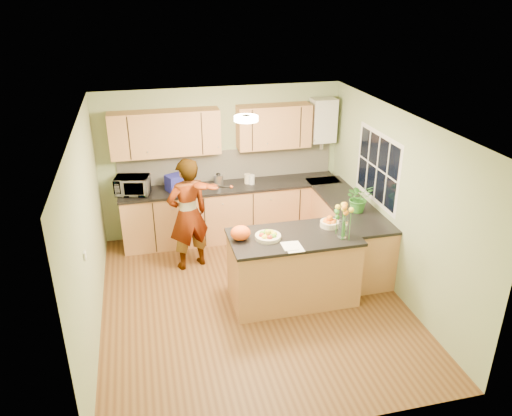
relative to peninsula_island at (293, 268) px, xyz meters
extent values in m
plane|color=#553218|center=(-0.54, 0.07, -0.49)|extent=(4.50, 4.50, 0.00)
cube|color=white|center=(-0.54, 0.07, 2.01)|extent=(4.00, 4.50, 0.02)
cube|color=#96AC7B|center=(-0.54, 2.32, 0.76)|extent=(4.00, 0.02, 2.50)
cube|color=#96AC7B|center=(-0.54, -2.18, 0.76)|extent=(4.00, 0.02, 2.50)
cube|color=#96AC7B|center=(-2.54, 0.07, 0.76)|extent=(0.02, 4.50, 2.50)
cube|color=#96AC7B|center=(1.46, 0.07, 0.76)|extent=(0.02, 4.50, 2.50)
cube|color=#B67949|center=(-0.44, 2.02, -0.04)|extent=(3.60, 0.60, 0.90)
cube|color=black|center=(-0.44, 2.01, 0.43)|extent=(3.64, 0.62, 0.04)
cube|color=#B67949|center=(1.16, 0.92, -0.04)|extent=(0.60, 2.20, 0.90)
cube|color=black|center=(1.15, 0.92, 0.43)|extent=(0.62, 2.24, 0.04)
cube|color=beige|center=(-0.44, 2.31, 0.71)|extent=(3.60, 0.02, 0.52)
cube|color=#B67949|center=(-1.44, 2.15, 1.36)|extent=(1.70, 0.34, 0.70)
cube|color=#B67949|center=(0.31, 2.15, 1.36)|extent=(1.20, 0.34, 0.70)
cube|color=silver|center=(1.16, 2.16, 1.41)|extent=(0.40, 0.30, 0.72)
cylinder|color=#B8B9BD|center=(1.16, 2.16, 1.01)|extent=(0.06, 0.06, 0.20)
cube|color=silver|center=(1.45, 0.67, 1.06)|extent=(0.01, 1.30, 1.05)
cube|color=black|center=(1.45, 0.67, 1.06)|extent=(0.01, 1.18, 0.92)
cube|color=silver|center=(-2.53, -0.53, 0.81)|extent=(0.02, 0.09, 0.09)
cylinder|color=#FFEABF|center=(-0.54, 0.37, 1.97)|extent=(0.30, 0.30, 0.06)
cylinder|color=silver|center=(-0.54, 0.37, 2.00)|extent=(0.10, 0.10, 0.02)
cube|color=#B67949|center=(0.00, 0.00, -0.02)|extent=(1.65, 0.82, 0.93)
cube|color=black|center=(0.00, 0.00, 0.46)|extent=(1.69, 0.87, 0.04)
cylinder|color=beige|center=(-0.35, 0.00, 0.51)|extent=(0.33, 0.33, 0.05)
cylinder|color=beige|center=(0.55, 0.15, 0.52)|extent=(0.26, 0.26, 0.07)
cylinder|color=silver|center=(0.60, -0.18, 0.60)|extent=(0.12, 0.12, 0.24)
ellipsoid|color=#FF5615|center=(-0.70, 0.05, 0.58)|extent=(0.32, 0.29, 0.19)
cube|color=white|center=(-0.10, -0.30, 0.49)|extent=(0.21, 0.29, 0.01)
imported|color=#E3B48B|center=(-1.25, 1.20, 0.38)|extent=(0.73, 0.60, 1.73)
imported|color=silver|center=(-2.02, 2.02, 0.60)|extent=(0.58, 0.45, 0.29)
cube|color=navy|center=(-1.33, 2.02, 0.58)|extent=(0.39, 0.35, 0.26)
cylinder|color=#B8B9BD|center=(-0.66, 1.99, 0.56)|extent=(0.15, 0.15, 0.21)
sphere|color=black|center=(-0.66, 1.99, 0.70)|extent=(0.08, 0.08, 0.08)
cylinder|color=beige|center=(-0.16, 2.05, 0.53)|extent=(0.13, 0.13, 0.16)
cylinder|color=silver|center=(-0.10, 2.00, 0.53)|extent=(0.14, 0.14, 0.16)
imported|color=#347E2A|center=(1.16, 0.58, 0.67)|extent=(0.40, 0.35, 0.43)
camera|label=1|loc=(-1.83, -5.50, 3.47)|focal=35.00mm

